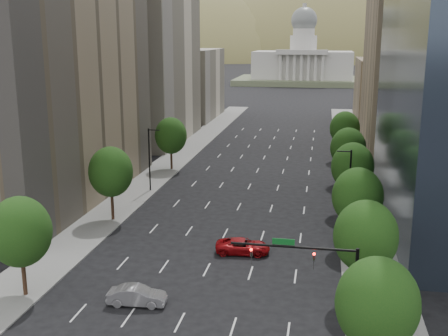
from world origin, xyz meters
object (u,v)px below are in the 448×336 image
Objects in this scene: traffic_signal at (321,270)px; car_silver at (137,296)px; capitol at (303,65)px; car_red_far at (243,246)px.

traffic_signal is 15.48m from car_silver.
car_red_far is at bearing -89.23° from capitol.
capitol reaches higher than car_red_far.
car_silver is at bearing 171.52° from traffic_signal.
capitol is 205.27m from car_red_far.
traffic_signal is at bearing -102.79° from car_silver.
car_silver is at bearing 146.18° from car_red_far.
car_red_far is at bearing 118.00° from traffic_signal.
capitol is at bearing -5.41° from car_silver.
traffic_signal is 17.13m from car_red_far.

